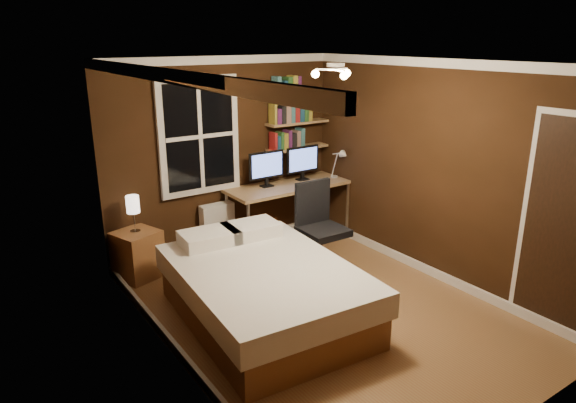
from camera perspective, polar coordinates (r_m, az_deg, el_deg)
floor at (r=5.49m, az=3.88°, el=-11.89°), size 4.20×4.20×0.00m
wall_back at (r=6.70m, az=-7.11°, el=5.05°), size 3.20×0.04×2.50m
wall_left at (r=4.23m, az=-13.08°, el=-2.95°), size 0.04×4.20×2.50m
wall_right at (r=6.08m, az=16.08°, el=3.18°), size 0.04×4.20×2.50m
ceiling at (r=4.77m, az=4.53°, el=15.18°), size 3.20×4.20×0.02m
window at (r=6.46m, az=-9.84°, el=7.16°), size 1.06×0.06×1.46m
door at (r=5.34m, az=28.58°, el=-2.89°), size 0.03×0.82×2.05m
ceiling_fixture at (r=4.70m, az=5.28°, el=13.90°), size 0.44×0.44×0.18m
bookshelf_lower at (r=7.15m, az=1.06°, el=5.99°), size 0.92×0.22×0.03m
books_row_lower at (r=7.12m, az=1.07°, el=7.01°), size 0.48×0.16×0.23m
bookshelf_middle at (r=7.09m, az=1.08°, el=8.76°), size 0.92×0.22×0.03m
books_row_middle at (r=7.07m, az=1.08°, el=9.80°), size 0.54×0.16×0.23m
bookshelf_upper at (r=7.04m, az=1.09°, el=11.57°), size 0.92×0.22×0.03m
books_row_upper at (r=7.03m, az=1.10°, el=12.63°), size 0.42×0.16×0.23m
bed at (r=5.18m, az=-2.69°, el=-9.84°), size 1.70×2.25×0.73m
nightstand at (r=6.30m, az=-16.37°, el=-5.66°), size 0.58×0.58×0.57m
bedside_lamp at (r=6.12m, az=-16.78°, el=-1.34°), size 0.15×0.15×0.44m
radiator at (r=6.78m, az=-7.83°, el=-2.96°), size 0.44×0.15×0.66m
desk at (r=6.93m, az=0.13°, el=1.44°), size 1.73×0.65×0.82m
monitor_left at (r=6.76m, az=-2.40°, el=3.61°), size 0.51×0.12×0.47m
monitor_right at (r=7.08m, az=1.63°, el=4.27°), size 0.51×0.12×0.47m
desk_lamp at (r=7.18m, az=5.62°, el=4.26°), size 0.14×0.32×0.44m
office_chair at (r=6.10m, az=3.58°, el=-4.14°), size 0.61×0.61×1.11m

